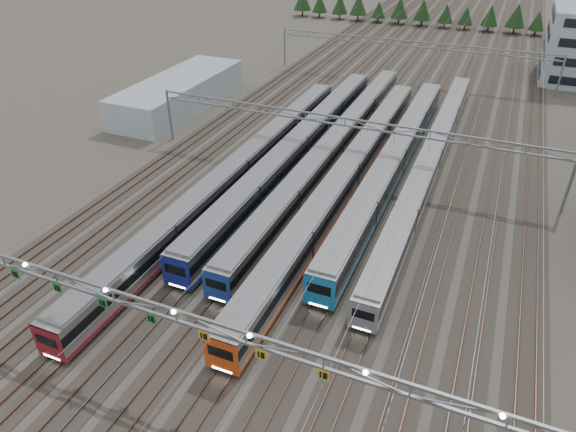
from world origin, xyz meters
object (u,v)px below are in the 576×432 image
at_px(train_b, 298,148).
at_px(train_e, 393,160).
at_px(train_c, 334,147).
at_px(train_f, 431,159).
at_px(train_d, 347,175).
at_px(gantry_near, 175,319).
at_px(gantry_mid, 344,128).
at_px(west_shed, 179,93).
at_px(gantry_far, 412,49).
at_px(train_a, 239,171).

relative_size(train_b, train_e, 1.05).
xyz_separation_m(train_c, train_f, (13.50, 1.72, -0.14)).
relative_size(train_d, gantry_near, 1.18).
xyz_separation_m(train_d, gantry_mid, (-2.25, 5.05, 4.15)).
bearing_deg(train_d, train_e, 55.14).
height_order(train_b, train_d, train_b).
bearing_deg(train_b, west_shed, 155.38).
xyz_separation_m(train_d, train_f, (9.00, 9.57, -0.23)).
xyz_separation_m(train_c, gantry_far, (2.25, 42.19, 4.23)).
relative_size(train_a, train_d, 1.00).
bearing_deg(train_e, train_d, -124.86).
height_order(train_f, gantry_far, gantry_far).
height_order(train_b, gantry_near, gantry_near).
xyz_separation_m(train_b, gantry_far, (6.75, 44.84, 4.08)).
relative_size(train_c, train_e, 1.14).
bearing_deg(train_e, train_c, 171.20).
bearing_deg(train_c, train_f, 7.25).
xyz_separation_m(train_a, gantry_far, (11.25, 54.37, 4.22)).
bearing_deg(train_c, gantry_far, 86.95).
bearing_deg(train_a, gantry_near, -69.98).
bearing_deg(train_f, train_b, -166.36).
xyz_separation_m(train_a, train_c, (9.00, 12.17, -0.01)).
bearing_deg(train_c, train_b, -149.50).
distance_m(train_a, train_b, 10.53).
bearing_deg(gantry_near, train_e, 80.71).
relative_size(train_b, train_c, 0.92).
bearing_deg(train_e, west_shed, 164.39).
height_order(train_a, gantry_far, gantry_far).
distance_m(gantry_far, west_shed, 47.46).
xyz_separation_m(train_b, train_c, (4.50, 2.65, -0.15)).
height_order(gantry_far, west_shed, gantry_far).
bearing_deg(train_f, gantry_near, -104.20).
height_order(train_c, train_d, train_d).
relative_size(gantry_far, west_shed, 1.88).
bearing_deg(train_e, gantry_far, 98.80).
xyz_separation_m(train_e, gantry_mid, (-6.75, -1.41, 4.12)).
distance_m(train_c, gantry_near, 43.26).
distance_m(train_d, gantry_mid, 6.91).
bearing_deg(west_shed, train_f, -10.46).
bearing_deg(west_shed, train_b, -24.62).
height_order(train_d, gantry_mid, gantry_mid).
xyz_separation_m(train_b, train_f, (18.00, 4.37, -0.29)).
bearing_deg(train_f, train_a, -148.31).
bearing_deg(train_c, west_shed, 162.58).
relative_size(gantry_near, west_shed, 1.88).
height_order(train_f, gantry_mid, gantry_mid).
bearing_deg(train_d, train_c, 119.81).
distance_m(train_b, train_f, 18.52).
bearing_deg(train_e, train_a, -149.08).
bearing_deg(gantry_near, train_d, 86.25).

